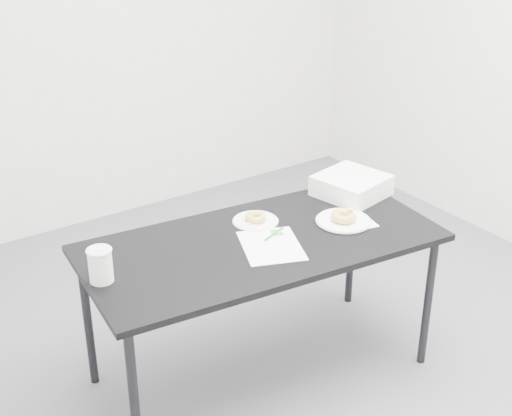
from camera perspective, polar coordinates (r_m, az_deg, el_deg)
floor at (r=3.59m, az=1.51°, el=-12.29°), size 4.00×4.00×0.00m
wall_back at (r=4.68m, az=-13.24°, el=14.45°), size 4.00×0.02×2.70m
table at (r=3.17m, az=0.44°, el=-3.44°), size 1.65×0.90×0.72m
scorecard at (r=3.10m, az=1.22°, el=-3.03°), size 0.35×0.38×0.00m
logo_patch at (r=3.20m, az=1.68°, el=-1.98°), size 0.07×0.07×0.00m
pen at (r=3.18m, az=1.45°, el=-2.08°), size 0.14×0.06×0.01m
napkin at (r=3.33m, az=7.76°, el=-1.09°), size 0.21×0.21×0.00m
plate_near at (r=3.32m, az=7.00°, el=-1.03°), size 0.26×0.26×0.01m
donut_near at (r=3.31m, az=7.02°, el=-0.66°), size 0.15×0.15×0.04m
plate_far at (r=3.30m, az=-0.04°, el=-1.06°), size 0.21×0.21×0.01m
donut_far at (r=3.29m, az=-0.04°, el=-0.75°), size 0.13×0.13×0.03m
coffee_cup at (r=2.88m, az=-12.34°, el=-4.50°), size 0.09×0.09×0.14m
cup_lid at (r=3.26m, az=-0.56°, el=-1.40°), size 0.08×0.08×0.01m
bakery_box at (r=3.59m, az=7.64°, el=1.81°), size 0.36×0.36×0.10m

